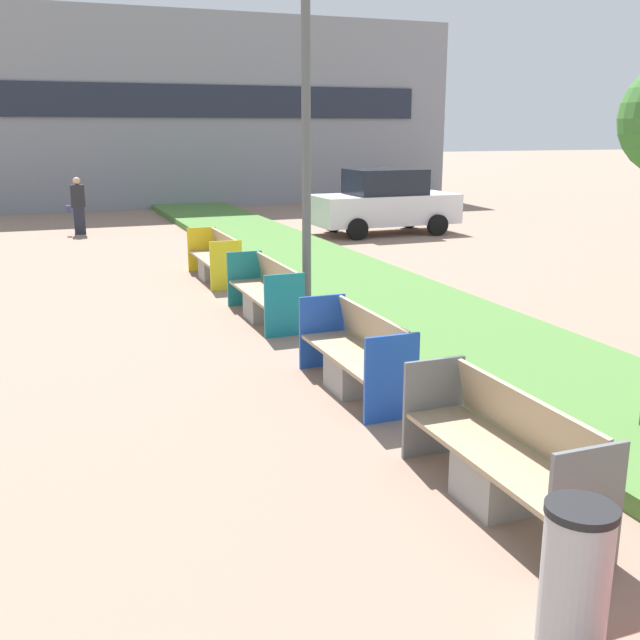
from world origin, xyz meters
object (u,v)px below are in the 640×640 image
at_px(bench_grey_frame, 501,462).
at_px(street_lamp_post, 306,16).
at_px(bench_blue_frame, 356,361).
at_px(pedestrian_walking, 78,206).
at_px(parked_car_distant, 385,202).
at_px(bench_yellow_frame, 215,262).
at_px(litter_bin, 575,576).
at_px(bench_teal_frame, 266,297).

distance_m(bench_grey_frame, street_lamp_post, 7.61).
relative_size(bench_grey_frame, bench_blue_frame, 1.05).
bearing_deg(pedestrian_walking, parked_car_distant, -20.02).
distance_m(bench_yellow_frame, litter_bin, 11.70).
bearing_deg(parked_car_distant, bench_yellow_frame, -142.40).
bearing_deg(bench_teal_frame, bench_grey_frame, -90.01).
distance_m(bench_grey_frame, litter_bin, 1.73).
xyz_separation_m(bench_grey_frame, bench_teal_frame, (0.00, 6.57, 0.00)).
bearing_deg(bench_blue_frame, parked_car_distant, 62.91).
distance_m(bench_yellow_frame, pedestrian_walking, 8.31).
bearing_deg(bench_teal_frame, parked_car_distant, 53.84).
relative_size(bench_blue_frame, bench_yellow_frame, 0.94).
relative_size(bench_grey_frame, bench_yellow_frame, 0.98).
bearing_deg(bench_teal_frame, bench_yellow_frame, 90.01).
bearing_deg(bench_blue_frame, bench_yellow_frame, 89.99).
distance_m(bench_blue_frame, street_lamp_post, 5.44).
height_order(bench_teal_frame, street_lamp_post, street_lamp_post).
xyz_separation_m(street_lamp_post, parked_car_distant, (5.58, 8.74, -3.68)).
xyz_separation_m(bench_blue_frame, bench_teal_frame, (0.00, 3.64, 0.01)).
bearing_deg(bench_blue_frame, litter_bin, -97.39).
bearing_deg(litter_bin, parked_car_distant, 67.84).
xyz_separation_m(bench_blue_frame, litter_bin, (-0.59, -4.55, 0.09)).
xyz_separation_m(pedestrian_walking, parked_car_distant, (8.33, -3.04, 0.09)).
distance_m(bench_teal_frame, litter_bin, 8.21).
bearing_deg(bench_teal_frame, bench_blue_frame, -90.04).
relative_size(bench_blue_frame, bench_teal_frame, 0.91).
bearing_deg(parked_car_distant, street_lamp_post, -123.76).
height_order(litter_bin, parked_car_distant, parked_car_distant).
bearing_deg(street_lamp_post, bench_grey_frame, -95.55).
bearing_deg(bench_blue_frame, bench_teal_frame, 89.96).
xyz_separation_m(bench_teal_frame, bench_yellow_frame, (-0.00, 3.50, -0.00)).
bearing_deg(street_lamp_post, bench_yellow_frame, 99.23).
distance_m(street_lamp_post, parked_car_distant, 11.00).
bearing_deg(litter_bin, bench_grey_frame, 69.98).
height_order(bench_teal_frame, bench_yellow_frame, same).
distance_m(bench_grey_frame, bench_teal_frame, 6.57).
distance_m(bench_grey_frame, pedestrian_walking, 18.21).
bearing_deg(pedestrian_walking, street_lamp_post, -76.85).
height_order(street_lamp_post, parked_car_distant, street_lamp_post).
bearing_deg(bench_yellow_frame, bench_grey_frame, -90.00).
bearing_deg(bench_yellow_frame, litter_bin, -92.90).
height_order(bench_grey_frame, street_lamp_post, street_lamp_post).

